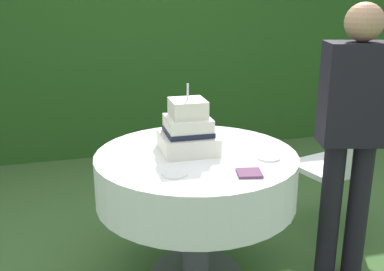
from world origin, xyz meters
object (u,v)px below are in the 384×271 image
cake_table (196,179)px  wedding_cake (188,131)px  serving_plate_far (174,173)px  garden_chair (336,161)px  serving_plate_near (268,157)px  napkin_stack (249,173)px  standing_person (353,129)px

cake_table → wedding_cake: 0.28m
serving_plate_far → garden_chair: size_ratio=0.15×
serving_plate_near → serving_plate_far: same height
wedding_cake → napkin_stack: bearing=-64.7°
wedding_cake → serving_plate_far: (-0.16, -0.32, -0.11)m
wedding_cake → garden_chair: (1.09, 0.17, -0.36)m
wedding_cake → serving_plate_near: wedding_cake is taller
standing_person → garden_chair: bearing=63.5°
serving_plate_far → wedding_cake: bearing=63.7°
cake_table → serving_plate_near: serving_plate_near is taller
serving_plate_near → garden_chair: garden_chair is taller
garden_chair → serving_plate_near: bearing=-149.7°
wedding_cake → standing_person: 0.90m
garden_chair → standing_person: size_ratio=0.56×
cake_table → standing_person: 0.91m
standing_person → serving_plate_near: bearing=170.6°
cake_table → garden_chair: garden_chair is taller
serving_plate_far → napkin_stack: (0.36, -0.10, 0.00)m
wedding_cake → serving_plate_near: 0.47m
serving_plate_near → serving_plate_far: (-0.55, -0.09, 0.00)m
wedding_cake → garden_chair: size_ratio=0.44×
wedding_cake → napkin_stack: size_ratio=3.22×
serving_plate_far → standing_person: standing_person is taller
wedding_cake → standing_person: (0.85, -0.31, 0.03)m
wedding_cake → serving_plate_near: size_ratio=2.95×
serving_plate_far → garden_chair: 1.37m
serving_plate_far → standing_person: 1.02m
cake_table → garden_chair: 1.09m
napkin_stack → garden_chair: garden_chair is taller
serving_plate_near → serving_plate_far: 0.56m
napkin_stack → standing_person: (0.65, 0.11, 0.14)m
serving_plate_near → napkin_stack: bearing=-135.4°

